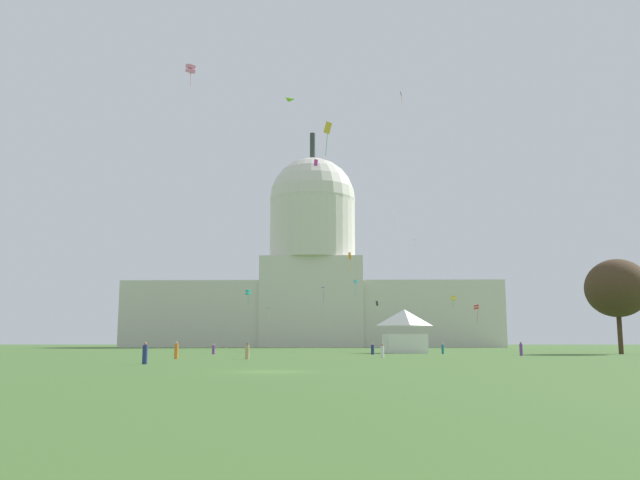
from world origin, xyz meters
TOP-DOWN VIEW (x-y plane):
  - ground_plane at (0.00, 0.00)m, footprint 800.00×800.00m
  - capitol_building at (-4.00, 177.74)m, footprint 120.81×28.72m
  - event_tent at (14.55, 65.00)m, footprint 7.04×6.20m
  - tree_east_mid at (44.66, 57.27)m, footprint 11.57×12.93m
  - person_purple_near_tree_west at (27.34, 46.06)m, footprint 0.45×0.45m
  - person_tan_front_center at (-5.18, 27.94)m, footprint 0.49×0.49m
  - person_teal_mid_left at (19.49, 59.10)m, footprint 0.39×0.39m
  - person_navy_lawn_far_left at (8.90, 53.79)m, footprint 0.62×0.62m
  - person_orange_aisle_center at (-12.84, 29.75)m, footprint 0.51×0.51m
  - person_white_mid_center at (8.93, 34.39)m, footprint 0.36×0.36m
  - person_navy_deep_crowd at (-11.27, 12.91)m, footprint 0.55×0.55m
  - person_purple_near_tent at (-13.76, 55.80)m, footprint 0.49×0.49m
  - kite_white_mid at (26.83, 147.72)m, footprint 0.83×1.50m
  - kite_red_low at (36.32, 114.61)m, footprint 1.08×1.04m
  - kite_magenta_high at (-0.60, 103.88)m, footprint 0.93×0.30m
  - kite_black_low at (15.52, 149.70)m, footprint 0.64×0.66m
  - kite_pink_high at (-18.09, 54.63)m, footprint 1.59×1.59m
  - kite_yellow_low at (34.53, 134.22)m, footprint 1.11×1.05m
  - kite_blue_high at (17.14, 88.22)m, footprint 0.37×0.68m
  - kite_cyan_low at (8.59, 118.99)m, footprint 0.99×0.98m
  - kite_green_low at (-12.71, 124.29)m, footprint 1.20×1.27m
  - kite_lime_high at (-3.47, 58.23)m, footprint 1.39×1.26m
  - kite_violet_low at (0.61, 139.09)m, footprint 1.15×1.26m
  - kite_orange_low at (6.42, 82.25)m, footprint 0.57×0.82m
  - kite_turquoise_low at (-19.03, 131.73)m, footprint 1.46×1.46m
  - kite_gold_mid at (2.80, 44.24)m, footprint 1.14×1.17m
  - kite_white_mid_b at (16.70, 106.91)m, footprint 1.47×1.50m

SIDE VIEW (x-z plane):
  - ground_plane at x=0.00m, z-range 0.00..0.00m
  - person_purple_near_tent at x=-13.76m, z-range -0.08..1.38m
  - person_navy_lawn_far_left at x=8.90m, z-range -0.08..1.46m
  - person_white_mid_center at x=8.93m, z-range -0.06..1.48m
  - person_teal_mid_left at x=19.49m, z-range -0.06..1.52m
  - person_tan_front_center at x=-5.18m, z-range -0.07..1.59m
  - person_navy_deep_crowd at x=-11.27m, z-range -0.07..1.65m
  - person_purple_near_tree_west at x=27.34m, z-range -0.07..1.67m
  - person_orange_aisle_center at x=-12.84m, z-range -0.07..1.70m
  - event_tent at x=14.55m, z-range 0.06..6.87m
  - tree_east_mid at x=44.66m, z-range 2.61..16.30m
  - kite_red_low at x=36.32m, z-range 7.53..11.82m
  - kite_green_low at x=-12.71m, z-range 8.41..11.06m
  - kite_black_low at x=15.52m, z-range 10.94..13.90m
  - kite_yellow_low at x=34.53m, z-range 11.38..14.73m
  - kite_turquoise_low at x=-19.03m, z-range 12.45..16.49m
  - kite_violet_low at x=0.61m, z-range 13.84..17.51m
  - kite_cyan_low at x=8.59m, z-range 14.11..17.87m
  - kite_orange_low at x=6.42m, z-range 15.69..18.95m
  - capitol_building at x=-4.00m, z-range -13.53..58.75m
  - kite_gold_mid at x=2.80m, z-range 27.11..31.66m
  - kite_white_mid_b at x=16.70m, z-range 28.32..31.87m
  - kite_white_mid at x=26.83m, z-range 28.85..31.44m
  - kite_lime_high at x=-3.47m, z-range 37.90..38.37m
  - kite_magenta_high at x=-0.60m, z-range 40.70..42.26m
  - kite_pink_high at x=-18.09m, z-range 40.91..44.30m
  - kite_blue_high at x=17.14m, z-range 49.90..52.35m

